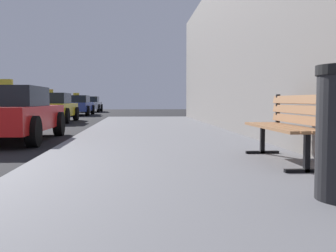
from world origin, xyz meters
TOP-DOWN VIEW (x-y plane):
  - sidewalk at (4.00, 0.00)m, footprint 4.00×32.00m
  - bench at (5.39, 0.85)m, footprint 0.51×1.88m
  - car_red at (0.41, 5.41)m, footprint 2.05×4.24m
  - car_yellow at (-0.41, 13.97)m, footprint 2.06×4.15m
  - car_blue at (-0.50, 22.59)m, footprint 1.92×4.59m
  - car_white at (-0.59, 30.11)m, footprint 1.99×4.06m

SIDE VIEW (x-z plane):
  - sidewalk at x=4.00m, z-range 0.00..0.15m
  - car_white at x=-0.59m, z-range 0.01..1.28m
  - car_yellow at x=-0.41m, z-range -0.07..1.36m
  - car_red at x=0.41m, z-range -0.07..1.36m
  - car_blue at x=-0.50m, z-range -0.07..1.36m
  - bench at x=5.39m, z-range 0.22..1.11m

